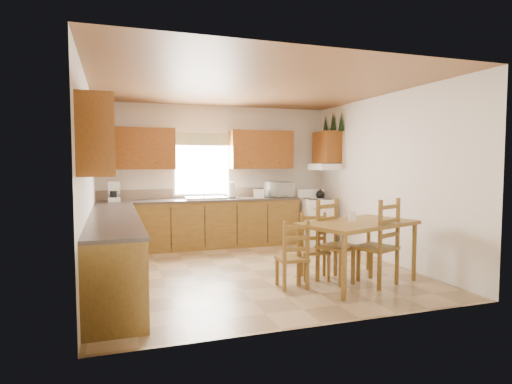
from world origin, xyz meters
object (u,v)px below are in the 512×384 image
object	(u,v)px
chair_far_right	(315,247)
chair_near_right	(375,242)
dining_table	(358,253)
chair_near_left	(292,254)
stove	(317,222)
chair_far_left	(338,241)
microwave	(279,190)

from	to	relation	value
chair_far_right	chair_near_right	bearing A→B (deg)	-22.24
dining_table	chair_near_left	xyz separation A→B (m)	(-0.91, 0.10, 0.02)
stove	chair_far_right	xyz separation A→B (m)	(-1.19, -2.32, 0.02)
chair_far_left	chair_near_right	bearing A→B (deg)	-60.36
chair_far_right	microwave	bearing A→B (deg)	95.15
stove	chair_near_left	xyz separation A→B (m)	(-1.66, -2.60, 0.00)
microwave	chair_near_right	world-z (taller)	microwave
dining_table	chair_far_right	distance (m)	0.58
stove	chair_near_left	bearing A→B (deg)	-118.74
stove	chair_far_right	world-z (taller)	chair_far_right
chair_far_right	chair_far_left	bearing A→B (deg)	-25.75
microwave	chair_far_right	distance (m)	2.75
dining_table	chair_far_left	xyz separation A→B (m)	(-0.20, 0.16, 0.13)
microwave	chair_near_left	distance (m)	3.13
dining_table	chair_near_left	bearing A→B (deg)	154.71
chair_near_right	chair_far_right	bearing A→B (deg)	-61.69
stove	chair_far_left	distance (m)	2.71
chair_near_right	dining_table	bearing A→B (deg)	-56.35
stove	chair_near_right	xyz separation A→B (m)	(-0.57, -2.82, 0.13)
stove	microwave	world-z (taller)	microwave
stove	microwave	distance (m)	0.98
dining_table	stove	bearing A→B (deg)	55.57
chair_far_left	chair_far_right	bearing A→B (deg)	113.78
dining_table	chair_near_right	world-z (taller)	chair_near_right
chair_near_left	chair_far_right	distance (m)	0.54
chair_far_left	dining_table	bearing A→B (deg)	-62.92
chair_far_left	chair_far_right	world-z (taller)	chair_far_left
chair_near_right	chair_far_left	world-z (taller)	chair_near_right
stove	chair_far_left	xyz separation A→B (m)	(-0.95, -2.53, 0.11)
microwave	chair_near_right	xyz separation A→B (m)	(0.11, -3.13, -0.50)
chair_far_left	chair_near_left	bearing A→B (deg)	160.65
dining_table	chair_far_right	xyz separation A→B (m)	(-0.44, 0.38, 0.04)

